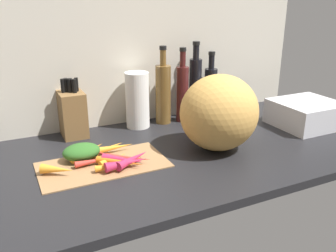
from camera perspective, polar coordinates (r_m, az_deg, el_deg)
The scene contains 25 objects.
ground_plane at distance 136.04cm, azimuth 0.20°, elevation -4.44°, with size 170.00×80.00×3.00cm, color black.
wall_back at distance 161.28cm, azimuth -5.89°, elevation 11.06°, with size 170.00×3.00×60.00cm, color beige.
cutting_board at distance 125.65cm, azimuth -10.21°, elevation -5.99°, with size 43.12×22.98×0.80cm, color #997047.
carrot_0 at distance 123.13cm, azimuth -7.14°, elevation -5.35°, with size 3.20×3.20×14.37cm, color #B2264C.
carrot_1 at distance 132.22cm, azimuth -12.51°, elevation -3.95°, with size 2.78×2.78×16.41cm, color orange.
carrot_2 at distance 125.24cm, azimuth -6.34°, elevation -5.06°, with size 2.40×2.40×15.63cm, color red.
carrot_3 at distance 125.86cm, azimuth -8.66°, elevation -5.14°, with size 2.01×2.01×11.45cm, color orange.
carrot_4 at distance 120.66cm, azimuth -6.58°, elevation -5.84°, with size 3.35×3.35×14.83cm, color #B2264C.
carrot_5 at distance 120.43cm, azimuth -8.03°, elevation -6.29°, with size 2.11×2.11×14.55cm, color orange.
carrot_6 at distance 132.73cm, azimuth -9.14°, elevation -3.51°, with size 3.23×3.23×17.87cm, color orange.
carrot_7 at distance 134.50cm, azimuth -9.45°, elevation -3.46°, with size 2.14×2.14×14.31cm, color orange.
carrot_8 at distance 125.28cm, azimuth -11.20°, elevation -5.39°, with size 2.15×2.15×14.85cm, color red.
carrot_9 at distance 123.55cm, azimuth -5.54°, elevation -5.19°, with size 3.20×3.20×15.08cm, color #B2264C.
carrot_10 at distance 132.02cm, azimuth -11.90°, elevation -3.96°, with size 2.70×2.70×15.42cm, color red.
carrot_11 at distance 122.56cm, azimuth -7.63°, elevation -5.67°, with size 2.54×2.54×16.43cm, color orange.
carrot_12 at distance 121.05cm, azimuth -17.16°, elevation -6.59°, with size 3.26×3.26×10.42cm, color orange.
carrot_greens_pile at distance 129.09cm, azimuth -13.53°, elevation -3.97°, with size 13.03×10.02×5.51cm, color #2D6023.
winter_squash at distance 133.55cm, azimuth 8.09°, elevation 2.10°, with size 29.52×27.36×28.36cm, color gold.
knife_block at distance 151.95cm, azimuth -14.91°, elevation 2.01°, with size 9.65×14.21×23.94cm.
paper_towel_roll at distance 156.51cm, azimuth -4.87°, elevation 4.10°, with size 10.18×10.18×24.18cm, color white.
bottle_0 at distance 160.76cm, azimuth -0.77°, elevation 5.27°, with size 6.83×6.83×34.51cm.
bottle_1 at distance 163.24cm, azimuth 2.28°, elevation 5.43°, with size 5.57×5.57×33.51cm.
bottle_2 at distance 170.21cm, azimuth 4.32°, elevation 6.40°, with size 5.73×5.73×35.22cm.
bottle_3 at distance 175.46cm, azimuth 6.72°, elevation 5.80°, with size 6.07×6.07×30.10cm.
dish_rack at distance 170.80cm, azimuth 21.02°, elevation 1.85°, with size 27.11×25.07×10.93cm, color silver.
Camera 1 is at (-54.16, -111.37, 54.81)cm, focal length 38.53 mm.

